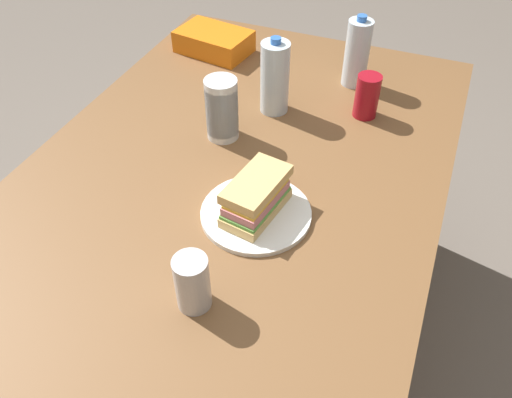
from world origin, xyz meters
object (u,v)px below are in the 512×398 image
Objects in this scene: dining_table at (206,238)px; sandwich at (256,197)px; soda_can_red at (367,96)px; soda_can_silver at (192,283)px; chip_bag at (214,41)px; water_bottle_tall at (275,78)px; plastic_cup_stack at (222,109)px; water_bottle_spare at (357,53)px; paper_plate at (256,213)px.

sandwich reaches higher than dining_table.
sandwich is 0.49m from soda_can_red.
chip_bag is at bearing 23.11° from soda_can_silver.
water_bottle_tall reaches higher than sandwich.
water_bottle_tall is 1.30× the size of plastic_cup_stack.
water_bottle_tall is at bearing -25.99° from plastic_cup_stack.
water_bottle_tall is at bearing 7.65° from soda_can_silver.
water_bottle_tall is 1.02× the size of water_bottle_spare.
soda_can_silver is (-0.92, -0.39, 0.03)m from chip_bag.
water_bottle_tall is 0.28m from water_bottle_spare.
chip_bag is at bearing 50.75° from water_bottle_tall.
sandwich is 0.63m from water_bottle_spare.
plastic_cup_stack is (-0.24, 0.32, 0.02)m from soda_can_red.
water_bottle_tall is (0.41, 0.11, 0.10)m from paper_plate.
dining_table is at bearing 110.98° from paper_plate.
water_bottle_spare is at bearing 5.79° from chip_bag.
water_bottle_tall reaches higher than paper_plate.
dining_table is at bearing 113.00° from sandwich.
soda_can_silver is (-0.67, -0.09, -0.04)m from water_bottle_tall.
dining_table is 8.59× the size of water_bottle_tall.
soda_can_red reaches higher than dining_table.
sandwich reaches higher than chip_bag.
water_bottle_spare is (0.63, -0.06, 0.09)m from paper_plate.
paper_plate is at bearing -141.75° from plastic_cup_stack.
sandwich is 0.27m from soda_can_silver.
plastic_cup_stack is at bearing 38.25° from paper_plate.
soda_can_silver is (-0.90, 0.08, -0.04)m from water_bottle_spare.
soda_can_red is at bearing -15.72° from sandwich.
dining_table is 0.28m from soda_can_silver.
paper_plate is 0.27m from soda_can_silver.
water_bottle_spare is at bearing -14.29° from dining_table.
plastic_cup_stack reaches higher than dining_table.
plastic_cup_stack is (0.24, 0.19, 0.08)m from paper_plate.
sandwich is 0.42m from water_bottle_tall.
dining_table is at bearing -179.95° from water_bottle_tall.
sandwich is 0.77m from chip_bag.
dining_table is 15.28× the size of soda_can_silver.
water_bottle_tall is at bearing 15.14° from paper_plate.
water_bottle_tall reaches higher than dining_table.
sandwich is at bearing 17.15° from paper_plate.
dining_table is 8.78× the size of water_bottle_spare.
soda_can_red is 0.26m from water_bottle_tall.
soda_can_red is (0.52, -0.24, 0.14)m from dining_table.
water_bottle_spare is (0.63, -0.06, 0.05)m from sandwich.
dining_table is 0.59m from soda_can_red.
dining_table is 8.11× the size of chip_bag.
chip_bag is at bearing 71.91° from soda_can_red.
water_bottle_tall is at bearing 105.70° from soda_can_red.
chip_bag is 1.00m from soda_can_silver.
soda_can_red is at bearing -9.34° from chip_bag.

